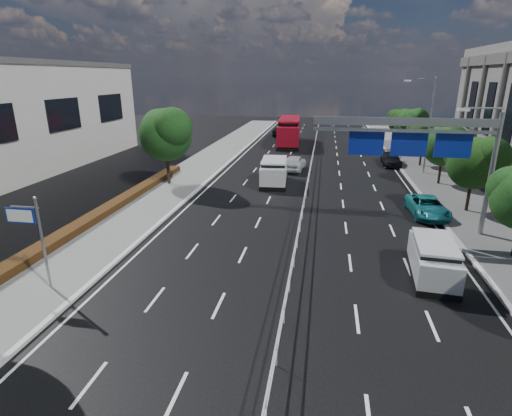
# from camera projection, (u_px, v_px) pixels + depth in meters

# --- Properties ---
(ground) EXTENTS (160.00, 160.00, 0.00)m
(ground) POSITION_uv_depth(u_px,v_px,m) (286.00, 312.00, 16.12)
(ground) COLOR black
(ground) RESTS_ON ground
(sidewalk_near) EXTENTS (5.00, 140.00, 0.14)m
(sidewalk_near) POSITION_uv_depth(u_px,v_px,m) (31.00, 286.00, 17.93)
(sidewalk_near) COLOR slate
(sidewalk_near) RESTS_ON ground
(kerb_near) EXTENTS (0.25, 140.00, 0.15)m
(kerb_near) POSITION_uv_depth(u_px,v_px,m) (82.00, 291.00, 17.53)
(kerb_near) COLOR silver
(kerb_near) RESTS_ON ground
(median_fence) EXTENTS (0.05, 85.00, 1.02)m
(median_fence) POSITION_uv_depth(u_px,v_px,m) (310.00, 173.00, 37.00)
(median_fence) COLOR silver
(median_fence) RESTS_ON ground
(hedge_near) EXTENTS (1.00, 36.00, 0.44)m
(hedge_near) POSITION_uv_depth(u_px,v_px,m) (63.00, 236.00, 22.80)
(hedge_near) COLOR black
(hedge_near) RESTS_ON sidewalk_near
(toilet_sign) EXTENTS (1.62, 0.18, 4.34)m
(toilet_sign) POSITION_uv_depth(u_px,v_px,m) (31.00, 227.00, 16.94)
(toilet_sign) COLOR gray
(toilet_sign) RESTS_ON ground
(overhead_gantry) EXTENTS (10.24, 0.38, 7.45)m
(overhead_gantry) POSITION_uv_depth(u_px,v_px,m) (424.00, 140.00, 22.68)
(overhead_gantry) COLOR gray
(overhead_gantry) RESTS_ON ground
(streetlight_far) EXTENTS (2.78, 2.40, 9.00)m
(streetlight_far) POSITION_uv_depth(u_px,v_px,m) (427.00, 119.00, 37.13)
(streetlight_far) COLOR gray
(streetlight_far) RESTS_ON ground
(near_tree_back) EXTENTS (4.84, 4.51, 6.69)m
(near_tree_back) POSITION_uv_depth(u_px,v_px,m) (166.00, 132.00, 33.38)
(near_tree_back) COLOR black
(near_tree_back) RESTS_ON ground
(far_tree_d) EXTENTS (3.85, 3.59, 5.34)m
(far_tree_d) POSITION_uv_depth(u_px,v_px,m) (476.00, 160.00, 26.71)
(far_tree_d) COLOR black
(far_tree_d) RESTS_ON ground
(far_tree_e) EXTENTS (3.63, 3.38, 5.13)m
(far_tree_e) POSITION_uv_depth(u_px,v_px,m) (445.00, 144.00, 33.77)
(far_tree_e) COLOR black
(far_tree_e) RESTS_ON ground
(far_tree_f) EXTENTS (3.52, 3.28, 5.02)m
(far_tree_f) POSITION_uv_depth(u_px,v_px,m) (424.00, 133.00, 40.80)
(far_tree_f) COLOR black
(far_tree_f) RESTS_ON ground
(far_tree_g) EXTENTS (3.96, 3.69, 5.45)m
(far_tree_g) POSITION_uv_depth(u_px,v_px,m) (410.00, 122.00, 47.74)
(far_tree_g) COLOR black
(far_tree_g) RESTS_ON ground
(far_tree_h) EXTENTS (3.41, 3.18, 4.91)m
(far_tree_h) POSITION_uv_depth(u_px,v_px,m) (399.00, 119.00, 54.86)
(far_tree_h) COLOR black
(far_tree_h) RESTS_ON ground
(white_minivan) EXTENTS (2.54, 5.22, 2.21)m
(white_minivan) POSITION_uv_depth(u_px,v_px,m) (274.00, 172.00, 34.87)
(white_minivan) COLOR black
(white_minivan) RESTS_ON ground
(red_bus) EXTENTS (3.47, 12.10, 3.57)m
(red_bus) POSITION_uv_depth(u_px,v_px,m) (289.00, 131.00, 55.16)
(red_bus) COLOR black
(red_bus) RESTS_ON ground
(near_car_silver) EXTENTS (2.35, 4.70, 1.54)m
(near_car_silver) POSITION_uv_depth(u_px,v_px,m) (294.00, 163.00, 40.10)
(near_car_silver) COLOR silver
(near_car_silver) RESTS_ON ground
(near_car_dark) EXTENTS (1.61, 4.32, 1.41)m
(near_car_dark) POSITION_uv_depth(u_px,v_px,m) (278.00, 131.00, 63.45)
(near_car_dark) COLOR black
(near_car_dark) RESTS_ON ground
(silver_minivan) EXTENTS (2.21, 4.51, 1.81)m
(silver_minivan) POSITION_uv_depth(u_px,v_px,m) (433.00, 259.00, 18.67)
(silver_minivan) COLOR black
(silver_minivan) RESTS_ON ground
(parked_car_teal) EXTENTS (2.40, 4.76, 1.29)m
(parked_car_teal) POSITION_uv_depth(u_px,v_px,m) (427.00, 207.00, 27.00)
(parked_car_teal) COLOR #1C767F
(parked_car_teal) RESTS_ON ground
(parked_car_dark) EXTENTS (2.00, 4.62, 1.33)m
(parked_car_dark) POSITION_uv_depth(u_px,v_px,m) (391.00, 159.00, 42.41)
(parked_car_dark) COLOR black
(parked_car_dark) RESTS_ON ground
(pedestrian_b) EXTENTS (0.75, 0.59, 1.53)m
(pedestrian_b) POSITION_uv_depth(u_px,v_px,m) (505.00, 203.00, 26.84)
(pedestrian_b) COLOR gray
(pedestrian_b) RESTS_ON sidewalk_far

